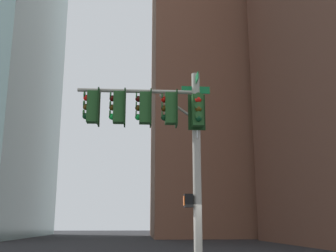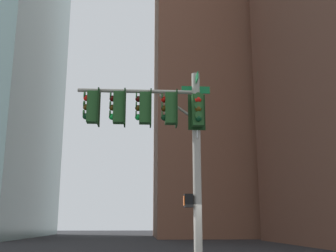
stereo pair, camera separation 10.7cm
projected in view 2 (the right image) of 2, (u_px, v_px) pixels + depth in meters
name	position (u px, v px, depth m)	size (l,w,h in m)	color
signal_pole_assembly	(162.00, 131.00, 12.90)	(1.23, 4.24, 6.71)	#9E998C
building_brick_midblock	(217.00, 79.00, 63.03)	(16.04, 18.68, 46.80)	brown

